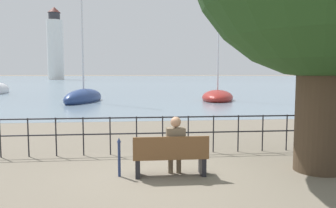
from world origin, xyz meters
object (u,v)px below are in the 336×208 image
at_px(seated_person_left, 176,143).
at_px(sailboat_3, 84,97).
at_px(closed_umbrella, 119,155).
at_px(harbor_lighthouse, 55,46).
at_px(sailboat_1, 217,97).
at_px(park_bench, 171,157).
at_px(sailboat_0, 329,97).

distance_m(seated_person_left, sailboat_3, 19.70).
relative_size(closed_umbrella, harbor_lighthouse, 0.03).
bearing_deg(sailboat_1, sailboat_3, -162.15).
xyz_separation_m(park_bench, seated_person_left, (0.12, 0.07, 0.29)).
bearing_deg(harbor_lighthouse, seated_person_left, -75.79).
relative_size(sailboat_0, sailboat_3, 0.99).
xyz_separation_m(closed_umbrella, sailboat_1, (7.18, 19.53, -0.16)).
bearing_deg(sailboat_3, sailboat_1, 16.97).
distance_m(park_bench, harbor_lighthouse, 119.91).
relative_size(park_bench, closed_umbrella, 1.90).
distance_m(sailboat_1, harbor_lighthouse, 103.02).
xyz_separation_m(sailboat_0, harbor_lighthouse, (-43.52, 98.55, 11.65)).
bearing_deg(harbor_lighthouse, sailboat_1, -69.86).
height_order(seated_person_left, harbor_lighthouse, harbor_lighthouse).
bearing_deg(closed_umbrella, park_bench, -5.09).
bearing_deg(park_bench, sailboat_3, 103.91).
xyz_separation_m(closed_umbrella, sailboat_0, (15.45, 17.08, -0.08)).
distance_m(closed_umbrella, sailboat_1, 20.81).
height_order(seated_person_left, sailboat_1, sailboat_1).
bearing_deg(closed_umbrella, sailboat_0, 47.86).
xyz_separation_m(park_bench, sailboat_3, (-4.74, 19.16, -0.05)).
relative_size(closed_umbrella, sailboat_1, 0.07).
bearing_deg(park_bench, harbor_lighthouse, 104.15).
xyz_separation_m(seated_person_left, sailboat_1, (5.95, 19.56, -0.39)).
bearing_deg(sailboat_3, harbor_lighthouse, 118.64).
relative_size(park_bench, harbor_lighthouse, 0.06).
xyz_separation_m(park_bench, harbor_lighthouse, (-29.18, 115.73, 11.63)).
bearing_deg(seated_person_left, harbor_lighthouse, 104.21).
bearing_deg(harbor_lighthouse, sailboat_0, -66.17).
relative_size(closed_umbrella, sailboat_0, 0.07).
height_order(park_bench, sailboat_3, sailboat_3).
bearing_deg(seated_person_left, sailboat_1, 73.07).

